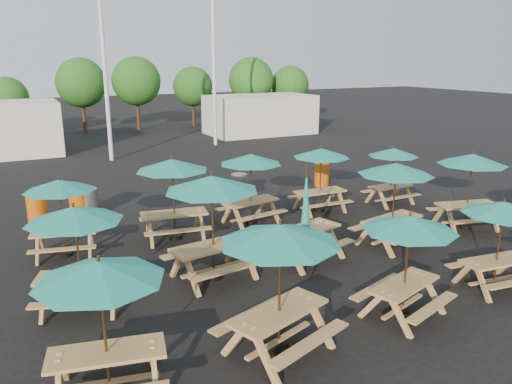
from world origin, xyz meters
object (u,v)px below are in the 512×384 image
picnic_unit_0 (100,280)px  picnic_unit_1 (75,221)px  picnic_unit_5 (172,170)px  picnic_unit_8 (251,163)px  picnic_unit_4 (212,190)px  picnic_unit_9 (503,214)px  picnic_unit_10 (396,174)px  waste_bin_2 (80,202)px  waste_bin_5 (322,175)px  picnic_unit_13 (472,164)px  waste_bin_0 (37,211)px  waste_bin_1 (79,204)px  picnic_unit_7 (305,222)px  picnic_unit_2 (60,190)px  waste_bin_4 (239,186)px  waste_bin_3 (89,203)px  picnic_unit_3 (280,242)px  picnic_unit_14 (393,156)px  picnic_unit_6 (409,230)px  picnic_unit_11 (321,157)px

picnic_unit_0 → picnic_unit_1: picnic_unit_0 is taller
picnic_unit_5 → picnic_unit_8: 2.58m
picnic_unit_4 → picnic_unit_8: picnic_unit_4 is taller
picnic_unit_9 → picnic_unit_10: picnic_unit_10 is taller
picnic_unit_1 → picnic_unit_4: picnic_unit_4 is taller
picnic_unit_4 → waste_bin_2: bearing=100.0°
picnic_unit_4 → waste_bin_5: 9.69m
picnic_unit_13 → waste_bin_0: 13.29m
picnic_unit_5 → waste_bin_1: size_ratio=2.51×
picnic_unit_7 → picnic_unit_9: size_ratio=1.22×
picnic_unit_7 → picnic_unit_13: (5.71, -0.10, 0.98)m
picnic_unit_2 → waste_bin_5: 10.76m
picnic_unit_13 → waste_bin_4: 7.92m
waste_bin_1 → picnic_unit_9: bearing=-51.2°
picnic_unit_2 → waste_bin_1: bearing=88.8°
picnic_unit_9 → waste_bin_1: size_ratio=2.19×
waste_bin_3 → waste_bin_4: size_ratio=1.00×
picnic_unit_3 → picnic_unit_8: 7.14m
waste_bin_4 → picnic_unit_3: bearing=-110.6°
picnic_unit_1 → waste_bin_5: (10.19, 6.41, -1.45)m
picnic_unit_0 → picnic_unit_10: picnic_unit_10 is taller
picnic_unit_14 → waste_bin_3: picnic_unit_14 is taller
picnic_unit_1 → picnic_unit_2: bearing=108.9°
picnic_unit_5 → picnic_unit_8: bearing=14.6°
waste_bin_1 → waste_bin_5: 9.41m
picnic_unit_5 → picnic_unit_7: 4.02m
picnic_unit_2 → picnic_unit_3: picnic_unit_3 is taller
picnic_unit_4 → picnic_unit_14: 8.52m
waste_bin_1 → waste_bin_5: same height
picnic_unit_5 → waste_bin_5: bearing=32.8°
waste_bin_3 → waste_bin_5: (9.09, 0.02, 0.00)m
picnic_unit_4 → waste_bin_0: (-3.46, 6.06, -1.70)m
picnic_unit_9 → waste_bin_0: 13.01m
picnic_unit_6 → waste_bin_1: picnic_unit_6 is taller
waste_bin_2 → picnic_unit_5: bearing=-58.3°
picnic_unit_0 → picnic_unit_13: picnic_unit_13 is taller
waste_bin_2 → picnic_unit_2: bearing=-103.5°
picnic_unit_7 → waste_bin_4: bearing=65.9°
picnic_unit_5 → picnic_unit_10: size_ratio=0.98×
picnic_unit_0 → picnic_unit_14: 12.61m
picnic_unit_11 → picnic_unit_4: bearing=-145.0°
picnic_unit_7 → waste_bin_2: bearing=110.3°
picnic_unit_5 → waste_bin_4: bearing=49.9°
picnic_unit_2 → picnic_unit_13: picnic_unit_13 is taller
waste_bin_3 → waste_bin_5: bearing=0.1°
picnic_unit_9 → picnic_unit_14: bearing=74.8°
picnic_unit_11 → waste_bin_1: bearing=160.8°
picnic_unit_13 → picnic_unit_6: bearing=-134.6°
picnic_unit_5 → picnic_unit_7: bearing=-41.0°
picnic_unit_1 → picnic_unit_11: bearing=42.5°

